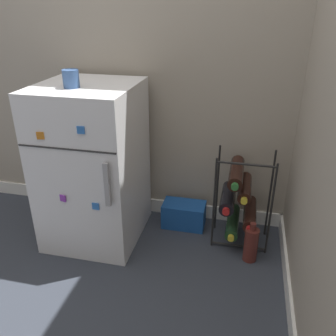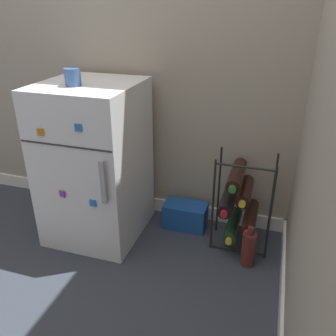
{
  "view_description": "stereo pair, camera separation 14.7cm",
  "coord_description": "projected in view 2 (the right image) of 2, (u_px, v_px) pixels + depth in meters",
  "views": [
    {
      "loc": [
        0.53,
        -1.42,
        1.3
      ],
      "look_at": [
        0.14,
        0.32,
        0.45
      ],
      "focal_mm": 38.0,
      "sensor_mm": 36.0,
      "label": 1
    },
    {
      "loc": [
        0.68,
        -1.38,
        1.3
      ],
      "look_at": [
        0.14,
        0.32,
        0.45
      ],
      "focal_mm": 38.0,
      "sensor_mm": 36.0,
      "label": 2
    }
  ],
  "objects": [
    {
      "name": "soda_box",
      "position": [
        185.0,
        215.0,
        2.22
      ],
      "size": [
        0.26,
        0.15,
        0.16
      ],
      "color": "#194C9E",
      "rests_on": "ground_plane"
    },
    {
      "name": "ground_plane",
      "position": [
        126.0,
        264.0,
        1.93
      ],
      "size": [
        14.0,
        14.0,
        0.0
      ],
      "primitive_type": "plane",
      "color": "#333842"
    },
    {
      "name": "mini_fridge",
      "position": [
        95.0,
        162.0,
        2.04
      ],
      "size": [
        0.51,
        0.57,
        0.91
      ],
      "color": "white",
      "rests_on": "ground_plane"
    },
    {
      "name": "fridge_top_cup",
      "position": [
        73.0,
        77.0,
        1.76
      ],
      "size": [
        0.08,
        0.08,
        0.09
      ],
      "color": "#335184",
      "rests_on": "mini_fridge"
    },
    {
      "name": "loose_bottle_floor",
      "position": [
        249.0,
        248.0,
        1.89
      ],
      "size": [
        0.08,
        0.08,
        0.23
      ],
      "color": "#56231E",
      "rests_on": "ground_plane"
    },
    {
      "name": "wine_rack",
      "position": [
        238.0,
        202.0,
        1.98
      ],
      "size": [
        0.32,
        0.33,
        0.55
      ],
      "color": "black",
      "rests_on": "ground_plane"
    },
    {
      "name": "wall_back",
      "position": [
        160.0,
        12.0,
        1.92
      ],
      "size": [
        6.63,
        0.07,
        2.5
      ],
      "color": "#9E9384",
      "rests_on": "ground_plane"
    }
  ]
}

